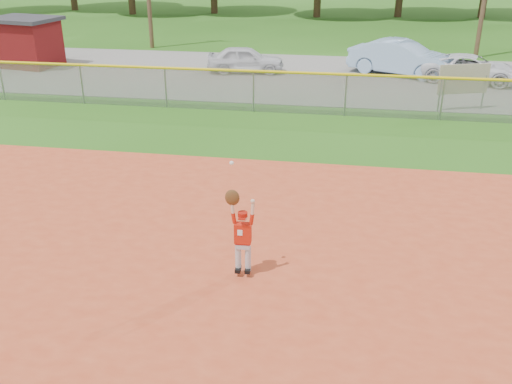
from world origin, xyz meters
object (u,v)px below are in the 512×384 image
car_white_b (471,69)px  sponsor_sign (464,80)px  car_white_a (245,59)px  utility_shed (26,42)px  ballplayer (241,232)px  car_blue (401,58)px

car_white_b → sponsor_sign: sponsor_sign is taller
car_white_a → utility_shed: size_ratio=1.01×
car_white_a → car_white_b: bearing=-99.1°
ballplayer → car_white_b: bearing=67.6°
car_white_b → sponsor_sign: 4.84m
car_blue → utility_shed: 18.04m
sponsor_sign → ballplayer: 13.73m
car_white_a → sponsor_sign: (8.99, -4.99, 0.50)m
car_white_b → ballplayer: ballplayer is taller
car_blue → sponsor_sign: (1.83, -5.66, 0.33)m
utility_shed → sponsor_sign: (19.84, -4.68, -0.06)m
car_blue → utility_shed: (-18.01, -0.98, 0.39)m
car_white_a → car_blue: car_blue is taller
car_blue → sponsor_sign: sponsor_sign is taller
car_white_b → utility_shed: (-20.98, 0.00, 0.59)m
car_white_b → utility_shed: bearing=102.6°
utility_shed → ballplayer: utility_shed is taller
car_blue → car_white_b: bearing=-84.2°
car_white_b → ballplayer: (-7.04, -17.07, 0.34)m
car_blue → car_white_a: bearing=119.5°
utility_shed → ballplayer: (13.94, -17.07, -0.25)m
sponsor_sign → car_white_a: bearing=151.0°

